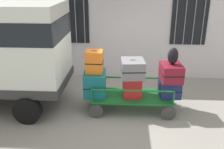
{
  "coord_description": "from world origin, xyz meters",
  "views": [
    {
      "loc": [
        0.12,
        -6.39,
        3.52
      ],
      "look_at": [
        -0.26,
        -0.03,
        1.03
      ],
      "focal_mm": 41.25,
      "sensor_mm": 36.0,
      "label": 1
    }
  ],
  "objects_px": {
    "suitcase_left_bottom": "(95,83)",
    "suitcase_midleft_bottom": "(132,86)",
    "suitcase_center_middle": "(171,72)",
    "suitcase_center_bottom": "(169,88)",
    "suitcase_midleft_middle": "(133,68)",
    "luggage_cart": "(132,98)",
    "backpack": "(173,56)",
    "suitcase_left_middle": "(94,62)"
  },
  "relations": [
    {
      "from": "luggage_cart",
      "to": "suitcase_center_bottom",
      "type": "height_order",
      "value": "suitcase_center_bottom"
    },
    {
      "from": "luggage_cart",
      "to": "suitcase_midleft_middle",
      "type": "relative_size",
      "value": 3.1
    },
    {
      "from": "suitcase_midleft_bottom",
      "to": "backpack",
      "type": "height_order",
      "value": "backpack"
    },
    {
      "from": "suitcase_midleft_middle",
      "to": "suitcase_center_middle",
      "type": "bearing_deg",
      "value": 1.06
    },
    {
      "from": "suitcase_left_bottom",
      "to": "suitcase_left_middle",
      "type": "height_order",
      "value": "suitcase_left_middle"
    },
    {
      "from": "luggage_cart",
      "to": "suitcase_center_bottom",
      "type": "xyz_separation_m",
      "value": [
        1.01,
        0.04,
        0.31
      ]
    },
    {
      "from": "suitcase_left_middle",
      "to": "suitcase_center_middle",
      "type": "distance_m",
      "value": 2.03
    },
    {
      "from": "luggage_cart",
      "to": "suitcase_midleft_middle",
      "type": "distance_m",
      "value": 0.87
    },
    {
      "from": "luggage_cart",
      "to": "suitcase_left_middle",
      "type": "xyz_separation_m",
      "value": [
        -1.01,
        0.03,
        1.02
      ]
    },
    {
      "from": "suitcase_left_middle",
      "to": "suitcase_midleft_bottom",
      "type": "relative_size",
      "value": 0.95
    },
    {
      "from": "suitcase_left_middle",
      "to": "backpack",
      "type": "height_order",
      "value": "backpack"
    },
    {
      "from": "suitcase_midleft_middle",
      "to": "suitcase_center_bottom",
      "type": "relative_size",
      "value": 1.21
    },
    {
      "from": "suitcase_midleft_middle",
      "to": "backpack",
      "type": "bearing_deg",
      "value": 0.18
    },
    {
      "from": "suitcase_left_bottom",
      "to": "suitcase_left_middle",
      "type": "relative_size",
      "value": 1.39
    },
    {
      "from": "suitcase_left_middle",
      "to": "suitcase_midleft_middle",
      "type": "relative_size",
      "value": 0.82
    },
    {
      "from": "luggage_cart",
      "to": "suitcase_left_middle",
      "type": "height_order",
      "value": "suitcase_left_middle"
    },
    {
      "from": "suitcase_midleft_bottom",
      "to": "suitcase_center_bottom",
      "type": "xyz_separation_m",
      "value": [
        1.01,
        0.03,
        -0.04
      ]
    },
    {
      "from": "suitcase_midleft_bottom",
      "to": "suitcase_left_middle",
      "type": "bearing_deg",
      "value": 179.04
    },
    {
      "from": "suitcase_center_bottom",
      "to": "suitcase_center_middle",
      "type": "bearing_deg",
      "value": -90.0
    },
    {
      "from": "suitcase_midleft_middle",
      "to": "suitcase_center_middle",
      "type": "distance_m",
      "value": 1.01
    },
    {
      "from": "luggage_cart",
      "to": "suitcase_center_bottom",
      "type": "distance_m",
      "value": 1.05
    },
    {
      "from": "suitcase_center_middle",
      "to": "suitcase_center_bottom",
      "type": "bearing_deg",
      "value": 90.0
    },
    {
      "from": "luggage_cart",
      "to": "suitcase_left_bottom",
      "type": "xyz_separation_m",
      "value": [
        -1.01,
        0.03,
        0.4
      ]
    },
    {
      "from": "suitcase_left_middle",
      "to": "suitcase_center_middle",
      "type": "bearing_deg",
      "value": -0.75
    },
    {
      "from": "suitcase_center_bottom",
      "to": "suitcase_midleft_bottom",
      "type": "bearing_deg",
      "value": -178.35
    },
    {
      "from": "suitcase_center_middle",
      "to": "suitcase_midleft_middle",
      "type": "bearing_deg",
      "value": -178.94
    },
    {
      "from": "suitcase_left_middle",
      "to": "suitcase_center_middle",
      "type": "xyz_separation_m",
      "value": [
        2.01,
        -0.03,
        -0.24
      ]
    },
    {
      "from": "suitcase_midleft_bottom",
      "to": "suitcase_midleft_middle",
      "type": "relative_size",
      "value": 0.86
    },
    {
      "from": "suitcase_center_bottom",
      "to": "suitcase_left_bottom",
      "type": "bearing_deg",
      "value": -179.9
    },
    {
      "from": "suitcase_center_middle",
      "to": "backpack",
      "type": "relative_size",
      "value": 1.62
    },
    {
      "from": "suitcase_left_middle",
      "to": "suitcase_midleft_middle",
      "type": "distance_m",
      "value": 1.02
    },
    {
      "from": "luggage_cart",
      "to": "suitcase_center_bottom",
      "type": "bearing_deg",
      "value": 2.12
    },
    {
      "from": "suitcase_midleft_bottom",
      "to": "suitcase_left_bottom",
      "type": "bearing_deg",
      "value": 178.55
    },
    {
      "from": "suitcase_midleft_middle",
      "to": "suitcase_center_middle",
      "type": "xyz_separation_m",
      "value": [
        1.01,
        0.02,
        -0.09
      ]
    },
    {
      "from": "suitcase_left_bottom",
      "to": "suitcase_midleft_bottom",
      "type": "distance_m",
      "value": 1.01
    },
    {
      "from": "suitcase_center_bottom",
      "to": "suitcase_midleft_middle",
      "type": "bearing_deg",
      "value": -176.74
    },
    {
      "from": "suitcase_midleft_middle",
      "to": "suitcase_center_bottom",
      "type": "bearing_deg",
      "value": 3.26
    },
    {
      "from": "backpack",
      "to": "suitcase_left_bottom",
      "type": "bearing_deg",
      "value": 178.56
    },
    {
      "from": "suitcase_midleft_bottom",
      "to": "suitcase_center_bottom",
      "type": "distance_m",
      "value": 1.01
    },
    {
      "from": "suitcase_left_bottom",
      "to": "backpack",
      "type": "xyz_separation_m",
      "value": [
        2.02,
        -0.05,
        0.83
      ]
    },
    {
      "from": "luggage_cart",
      "to": "backpack",
      "type": "distance_m",
      "value": 1.59
    },
    {
      "from": "suitcase_center_middle",
      "to": "backpack",
      "type": "distance_m",
      "value": 0.45
    }
  ]
}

